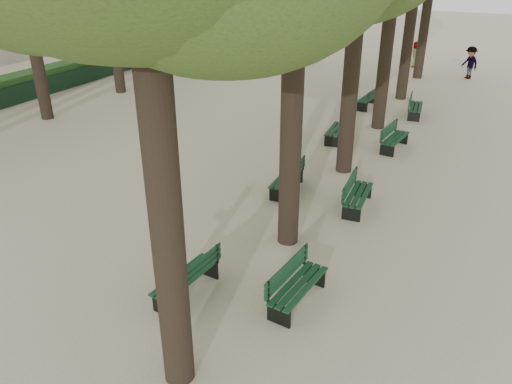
% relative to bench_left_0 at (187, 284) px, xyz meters
% --- Properties ---
extents(ground, '(120.00, 120.00, 0.00)m').
position_rel_bench_left_0_xyz_m(ground, '(-0.37, -0.02, -0.27)').
color(ground, beige).
rests_on(ground, ground).
extents(bench_left_0, '(0.75, 1.85, 0.92)m').
position_rel_bench_left_0_xyz_m(bench_left_0, '(0.00, 0.00, 0.00)').
color(bench_left_0, black).
rests_on(bench_left_0, ground).
extents(bench_left_1, '(0.64, 1.82, 0.92)m').
position_rel_bench_left_0_xyz_m(bench_left_1, '(0.00, 5.67, 0.00)').
color(bench_left_1, black).
rests_on(bench_left_1, ground).
extents(bench_left_2, '(0.69, 1.83, 0.92)m').
position_rel_bench_left_0_xyz_m(bench_left_2, '(0.00, 10.76, 0.00)').
color(bench_left_2, black).
rests_on(bench_left_2, ground).
extents(bench_left_3, '(0.73, 1.84, 0.92)m').
position_rel_bench_left_0_xyz_m(bench_left_3, '(0.00, 15.74, 0.00)').
color(bench_left_3, black).
rests_on(bench_left_3, ground).
extents(bench_right_0, '(0.78, 1.86, 0.92)m').
position_rel_bench_left_0_xyz_m(bench_right_0, '(2.27, 0.74, 0.00)').
color(bench_right_0, black).
rests_on(bench_right_0, ground).
extents(bench_right_1, '(0.66, 1.83, 0.92)m').
position_rel_bench_left_0_xyz_m(bench_right_1, '(2.27, 5.50, 0.00)').
color(bench_right_1, black).
rests_on(bench_right_1, ground).
extents(bench_right_2, '(0.80, 1.86, 0.92)m').
position_rel_bench_left_0_xyz_m(bench_right_2, '(2.27, 10.71, 0.00)').
color(bench_right_2, black).
rests_on(bench_right_2, ground).
extents(bench_right_3, '(0.75, 1.85, 0.92)m').
position_rel_bench_left_0_xyz_m(bench_right_3, '(2.27, 15.25, 0.00)').
color(bench_right_3, black).
rests_on(bench_right_3, ground).
extents(man_with_map, '(0.72, 0.75, 1.67)m').
position_rel_bench_left_0_xyz_m(man_with_map, '(-0.17, -0.14, 0.56)').
color(man_with_map, black).
rests_on(man_with_map, ground).
extents(pedestrian_a, '(0.80, 0.47, 1.55)m').
position_rel_bench_left_0_xyz_m(pedestrian_a, '(-7.42, 26.48, 0.50)').
color(pedestrian_a, '#262628').
rests_on(pedestrian_a, ground).
extents(pedestrian_e, '(0.49, 1.46, 1.54)m').
position_rel_bench_left_0_xyz_m(pedestrian_e, '(-5.99, 24.46, 0.50)').
color(pedestrian_e, '#262628').
rests_on(pedestrian_e, ground).
extents(pedestrian_d, '(0.52, 0.82, 1.57)m').
position_rel_bench_left_0_xyz_m(pedestrian_d, '(0.44, 25.92, 0.51)').
color(pedestrian_d, '#262628').
rests_on(pedestrian_d, ground).
extents(pedestrian_b, '(1.07, 1.09, 1.81)m').
position_rel_bench_left_0_xyz_m(pedestrian_b, '(3.78, 23.99, 0.63)').
color(pedestrian_b, '#262628').
rests_on(pedestrian_b, ground).
extents(fence, '(0.08, 42.00, 0.90)m').
position_rel_bench_left_0_xyz_m(fence, '(-15.37, 10.98, 0.18)').
color(fence, black).
rests_on(fence, ground).
extents(hedge, '(1.20, 42.00, 1.20)m').
position_rel_bench_left_0_xyz_m(hedge, '(-16.07, 10.98, 0.33)').
color(hedge, '#1C4216').
rests_on(hedge, ground).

